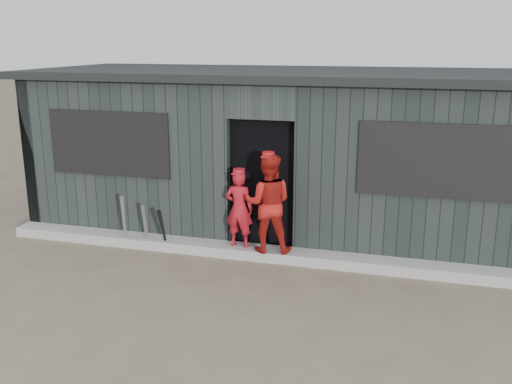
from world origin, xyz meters
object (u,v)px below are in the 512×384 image
(bat_left, at_px, (124,221))
(bat_mid, at_px, (146,227))
(bat_right, at_px, (163,230))
(player_red_right, at_px, (268,203))
(player_red_left, at_px, (239,209))
(dugout, at_px, (283,150))
(player_grey_back, at_px, (271,206))

(bat_left, height_order, bat_mid, bat_left)
(bat_right, height_order, player_red_right, player_red_right)
(player_red_left, distance_m, dugout, 1.78)
(bat_mid, xyz_separation_m, bat_right, (0.30, -0.02, -0.02))
(bat_mid, xyz_separation_m, player_red_left, (1.45, 0.13, 0.36))
(player_red_left, bearing_deg, bat_left, 6.82)
(player_red_right, xyz_separation_m, dugout, (-0.19, 1.74, 0.43))
(bat_mid, distance_m, dugout, 2.65)
(bat_right, relative_size, player_red_left, 0.61)
(dugout, bearing_deg, player_grey_back, -85.94)
(bat_right, distance_m, dugout, 2.49)
(bat_right, distance_m, player_red_right, 1.69)
(player_red_right, relative_size, dugout, 0.17)
(bat_mid, bearing_deg, bat_left, -176.43)
(player_red_left, distance_m, player_red_right, 0.48)
(bat_right, xyz_separation_m, player_red_left, (1.15, 0.15, 0.38))
(bat_right, distance_m, player_red_left, 1.23)
(bat_mid, height_order, dugout, dugout)
(bat_left, relative_size, player_grey_back, 0.66)
(bat_mid, distance_m, bat_right, 0.30)
(bat_left, height_order, dugout, dugout)
(player_red_left, bearing_deg, dugout, -96.84)
(player_grey_back, bearing_deg, dugout, -76.84)
(player_red_right, xyz_separation_m, player_grey_back, (-0.10, 0.58, -0.22))
(bat_left, bearing_deg, player_grey_back, 17.08)
(player_red_left, bearing_deg, bat_mid, 7.09)
(player_red_left, bearing_deg, bat_right, 9.44)
(bat_right, bearing_deg, player_red_right, 2.82)
(bat_mid, xyz_separation_m, dugout, (1.71, 1.80, 0.93))
(bat_left, xyz_separation_m, bat_right, (0.64, -0.00, -0.08))
(bat_right, bearing_deg, dugout, 52.06)
(bat_left, bearing_deg, dugout, 41.44)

